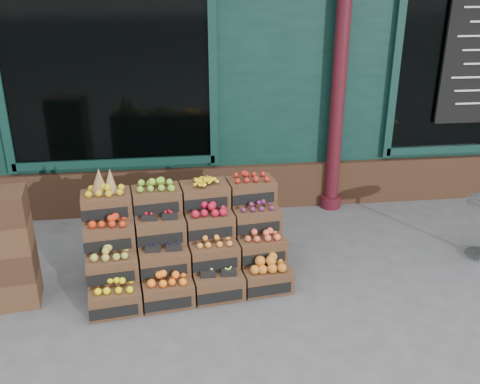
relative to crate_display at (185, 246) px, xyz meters
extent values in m
plane|color=#49494C|center=(0.79, -0.47, -0.38)|extent=(60.00, 60.00, 0.00)
cube|color=black|center=(0.79, 4.73, 2.02)|extent=(12.00, 6.00, 4.80)
cube|color=black|center=(0.79, 1.78, 1.12)|extent=(12.00, 0.12, 3.00)
cube|color=#352015|center=(0.79, 1.71, -0.08)|extent=(12.00, 0.18, 0.60)
cube|color=black|center=(-0.81, 1.71, 1.37)|extent=(2.40, 0.06, 2.00)
cylinder|color=#3F0E16|center=(1.99, 1.58, 1.22)|extent=(0.18, 0.18, 3.20)
cube|color=#462D1B|center=(-0.68, -0.49, -0.26)|extent=(0.51, 0.39, 0.24)
cube|color=black|center=(-0.66, -0.66, -0.28)|extent=(0.44, 0.07, 0.11)
cube|color=yellow|center=(-0.68, -0.49, -0.10)|extent=(0.41, 0.30, 0.08)
cube|color=#462D1B|center=(-0.19, -0.42, -0.26)|extent=(0.51, 0.39, 0.24)
cube|color=black|center=(-0.17, -0.60, -0.28)|extent=(0.44, 0.07, 0.11)
cube|color=orange|center=(-0.19, -0.42, -0.10)|extent=(0.41, 0.30, 0.08)
cube|color=#462D1B|center=(0.30, -0.36, -0.26)|extent=(0.51, 0.39, 0.24)
cube|color=black|center=(0.32, -0.54, -0.28)|extent=(0.44, 0.07, 0.11)
cube|color=#9FCB56|center=(0.30, -0.36, -0.13)|extent=(0.41, 0.30, 0.03)
cube|color=#462D1B|center=(0.79, -0.30, -0.26)|extent=(0.51, 0.39, 0.24)
cube|color=black|center=(0.81, -0.47, -0.28)|extent=(0.44, 0.07, 0.11)
cube|color=#B6641C|center=(0.79, -0.30, -0.09)|extent=(0.41, 0.30, 0.11)
cube|color=#462D1B|center=(-0.71, -0.29, -0.02)|extent=(0.51, 0.39, 0.24)
cube|color=black|center=(-0.68, -0.46, -0.05)|extent=(0.44, 0.07, 0.11)
cube|color=#A29A3C|center=(-0.71, -0.29, 0.14)|extent=(0.41, 0.30, 0.08)
cube|color=#462D1B|center=(-0.22, -0.22, -0.02)|extent=(0.51, 0.39, 0.24)
cube|color=black|center=(-0.19, -0.40, -0.05)|extent=(0.44, 0.07, 0.11)
cube|color=black|center=(-0.22, -0.22, 0.11)|extent=(0.41, 0.30, 0.03)
cube|color=#462D1B|center=(0.28, -0.16, -0.02)|extent=(0.51, 0.39, 0.24)
cube|color=black|center=(0.30, -0.34, -0.05)|extent=(0.44, 0.07, 0.11)
cube|color=orange|center=(0.28, -0.16, 0.13)|extent=(0.41, 0.30, 0.06)
cube|color=#462D1B|center=(0.77, -0.10, -0.02)|extent=(0.51, 0.39, 0.24)
cube|color=black|center=(0.79, -0.27, -0.05)|extent=(0.44, 0.07, 0.11)
cube|color=#E75234|center=(0.77, -0.10, 0.13)|extent=(0.41, 0.30, 0.08)
cube|color=#462D1B|center=(-0.73, -0.09, 0.21)|extent=(0.51, 0.39, 0.24)
cube|color=black|center=(-0.71, -0.26, 0.19)|extent=(0.44, 0.07, 0.11)
cube|color=#B3280D|center=(-0.73, -0.09, 0.37)|extent=(0.41, 0.30, 0.08)
cube|color=#462D1B|center=(-0.24, -0.02, 0.21)|extent=(0.51, 0.39, 0.24)
cube|color=black|center=(-0.22, -0.20, 0.19)|extent=(0.44, 0.07, 0.11)
cube|color=red|center=(-0.24, -0.02, 0.35)|extent=(0.41, 0.30, 0.03)
cube|color=#462D1B|center=(0.25, 0.04, 0.21)|extent=(0.51, 0.39, 0.24)
cube|color=black|center=(0.27, -0.14, 0.19)|extent=(0.44, 0.07, 0.11)
cube|color=maroon|center=(0.25, 0.04, 0.38)|extent=(0.41, 0.30, 0.09)
cube|color=#462D1B|center=(0.74, 0.10, 0.21)|extent=(0.51, 0.39, 0.24)
cube|color=black|center=(0.76, -0.08, 0.19)|extent=(0.44, 0.07, 0.11)
cube|color=#561A42|center=(0.74, 0.10, 0.36)|extent=(0.41, 0.30, 0.06)
cube|color=#462D1B|center=(-0.76, 0.11, 0.45)|extent=(0.51, 0.39, 0.24)
cube|color=black|center=(-0.73, -0.06, 0.43)|extent=(0.44, 0.07, 0.11)
cube|color=#B99814|center=(-0.76, 0.11, 0.61)|extent=(0.41, 0.30, 0.08)
cube|color=#462D1B|center=(-0.27, 0.17, 0.45)|extent=(0.51, 0.39, 0.24)
cube|color=black|center=(-0.24, 0.00, 0.43)|extent=(0.44, 0.07, 0.11)
cube|color=#72AC28|center=(-0.27, 0.17, 0.61)|extent=(0.41, 0.30, 0.08)
cube|color=#462D1B|center=(0.22, 0.24, 0.45)|extent=(0.51, 0.39, 0.24)
cube|color=black|center=(0.25, 0.06, 0.43)|extent=(0.44, 0.07, 0.11)
cube|color=yellow|center=(0.22, 0.24, 0.61)|extent=(0.41, 0.30, 0.07)
cube|color=#462D1B|center=(0.71, 0.30, 0.45)|extent=(0.51, 0.39, 0.24)
cube|color=black|center=(0.74, 0.12, 0.43)|extent=(0.44, 0.07, 0.11)
cube|color=maroon|center=(0.71, 0.30, 0.61)|extent=(0.41, 0.30, 0.07)
cube|color=#352015|center=(0.03, -0.19, -0.26)|extent=(1.98, 0.57, 0.24)
cube|color=#352015|center=(0.00, 0.01, -0.14)|extent=(1.98, 0.57, 0.48)
cube|color=#352015|center=(-0.02, 0.21, -0.02)|extent=(1.98, 0.57, 0.71)
cone|color=olive|center=(-0.80, 0.11, 0.71)|extent=(0.16, 0.16, 0.27)
cone|color=olive|center=(-0.70, 0.15, 0.69)|extent=(0.15, 0.15, 0.24)
cube|color=#462D1B|center=(-1.71, -0.22, -0.24)|extent=(0.62, 0.47, 0.29)
cube|color=#352015|center=(-1.71, -0.22, 0.05)|extent=(0.62, 0.47, 0.29)
imported|color=#185420|center=(-1.30, 2.33, 0.54)|extent=(0.76, 0.60, 1.84)
camera|label=1|loc=(-0.04, -4.82, 2.62)|focal=40.00mm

